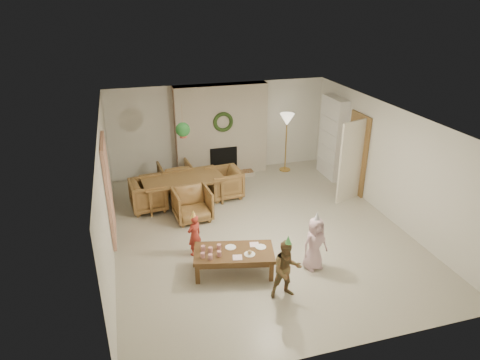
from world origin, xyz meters
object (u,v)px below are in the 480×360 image
object	(u,v)px
child_red	(194,235)
dining_chair_left	(148,195)
child_plaid	(287,269)
dining_chair_right	(224,183)
coffee_table_top	(234,253)
dining_chair_near	(192,204)
dining_chair_far	(175,177)
child_pink	(315,244)
dining_table	(183,191)

from	to	relation	value
child_red	dining_chair_left	bearing A→B (deg)	-100.80
dining_chair_left	child_plaid	size ratio (longest dim) A/B	0.77
dining_chair_right	coffee_table_top	size ratio (longest dim) A/B	0.56
child_red	coffee_table_top	bearing A→B (deg)	98.41
dining_chair_near	dining_chair_far	bearing A→B (deg)	90.00
dining_chair_near	child_red	bearing A→B (deg)	-103.43
dining_chair_near	dining_chair_far	xyz separation A→B (m)	(-0.15, 1.66, 0.00)
dining_chair_left	coffee_table_top	world-z (taller)	dining_chair_left
dining_chair_near	child_pink	bearing A→B (deg)	-58.33
child_plaid	dining_chair_far	bearing A→B (deg)	108.09
dining_chair_far	dining_chair_near	bearing A→B (deg)	90.00
dining_chair_far	child_red	distance (m)	3.06
dining_chair_near	dining_chair_left	bearing A→B (deg)	135.00
dining_chair_far	child_pink	world-z (taller)	child_pink
dining_chair_far	child_red	bearing A→B (deg)	83.82
dining_chair_left	coffee_table_top	distance (m)	3.19
coffee_table_top	dining_chair_left	bearing A→B (deg)	126.35
dining_chair_left	dining_chair_right	world-z (taller)	same
child_plaid	child_pink	distance (m)	1.00
dining_chair_right	dining_chair_near	bearing A→B (deg)	-51.34
dining_chair_near	dining_chair_right	bearing A→B (deg)	38.66
child_plaid	child_pink	bearing A→B (deg)	41.44
dining_chair_far	dining_chair_left	bearing A→B (deg)	45.00
dining_chair_left	child_pink	bearing A→B (deg)	-144.63
dining_table	dining_chair_far	distance (m)	0.83
dining_table	child_pink	bearing A→B (deg)	-64.96
dining_table	dining_chair_right	size ratio (longest dim) A/B	2.34
dining_chair_far	child_plaid	xyz separation A→B (m)	(1.18, -4.70, 0.16)
dining_chair_far	child_pink	bearing A→B (deg)	110.61
dining_chair_near	child_red	xyz separation A→B (m)	(-0.21, -1.41, 0.06)
child_plaid	coffee_table_top	bearing A→B (deg)	130.97
child_pink	coffee_table_top	bearing A→B (deg)	158.15
child_plaid	dining_chair_right	bearing A→B (deg)	95.05
dining_chair_far	dining_chair_right	size ratio (longest dim) A/B	1.00
dining_chair_near	child_red	size ratio (longest dim) A/B	0.95
dining_chair_near	dining_chair_far	world-z (taller)	same
dining_chair_far	coffee_table_top	world-z (taller)	dining_chair_far
dining_chair_near	dining_chair_far	size ratio (longest dim) A/B	1.00
coffee_table_top	child_red	xyz separation A→B (m)	(-0.58, 0.76, 0.02)
dining_table	child_plaid	distance (m)	4.04
dining_chair_far	dining_chair_left	size ratio (longest dim) A/B	1.00
dining_chair_right	dining_table	bearing A→B (deg)	-90.00
dining_chair_right	child_red	xyz separation A→B (m)	(-1.17, -2.33, 0.06)
dining_chair_left	coffee_table_top	size ratio (longest dim) A/B	0.56
dining_chair_right	child_pink	world-z (taller)	child_pink
coffee_table_top	child_red	distance (m)	0.96
dining_chair_far	child_plaid	size ratio (longest dim) A/B	0.77
child_plaid	dining_chair_near	bearing A→B (deg)	112.73
dining_table	dining_chair_right	world-z (taller)	dining_chair_right
dining_table	coffee_table_top	distance (m)	3.03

